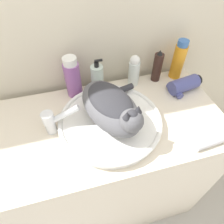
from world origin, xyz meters
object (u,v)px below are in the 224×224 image
cat (113,106)px  hair_dryer (184,85)px  faucet (53,120)px  cream_tube (215,141)px  soap_pump_bottle (97,78)px  lotion_bottle_white (134,70)px  mouthwash_bottle (73,78)px  hairspray_can_black (157,67)px  shampoo_bottle_tall (178,60)px

cat → hair_dryer: size_ratio=2.02×
faucet → cream_tube: 0.65m
cat → soap_pump_bottle: 0.25m
cat → lotion_bottle_white: (0.18, 0.25, -0.04)m
cream_tube → hair_dryer: bearing=83.7°
faucet → hair_dryer: (0.64, 0.09, -0.03)m
mouthwash_bottle → lotion_bottle_white: bearing=-0.0°
hairspray_can_black → mouthwash_bottle: size_ratio=0.85×
mouthwash_bottle → hair_dryer: bearing=-12.6°
lotion_bottle_white → cream_tube: 0.48m
hairspray_can_black → cream_tube: hairspray_can_black is taller
faucet → lotion_bottle_white: (0.41, 0.21, 0.01)m
soap_pump_bottle → cat: bearing=-87.7°
hair_dryer → faucet: bearing=178.1°
faucet → soap_pump_bottle: size_ratio=0.89×
lotion_bottle_white → hair_dryer: bearing=-27.8°
cat → hair_dryer: cat is taller
soap_pump_bottle → faucet: bearing=-137.1°
soap_pump_bottle → cream_tube: (0.38, -0.44, -0.05)m
hairspray_can_black → mouthwash_bottle: bearing=180.0°
shampoo_bottle_tall → cream_tube: shampoo_bottle_tall is taller
hairspray_can_black → cat: bearing=-140.9°
faucet → hair_dryer: size_ratio=0.89×
soap_pump_bottle → shampoo_bottle_tall: size_ratio=0.85×
shampoo_bottle_tall → mouthwash_bottle: 0.54m
cat → mouthwash_bottle: 0.28m
soap_pump_bottle → hair_dryer: (0.41, -0.12, -0.04)m
lotion_bottle_white → hairspray_can_black: bearing=-0.0°
lotion_bottle_white → hair_dryer: (0.22, -0.12, -0.05)m
hairspray_can_black → lotion_bottle_white: hairspray_can_black is taller
faucet → soap_pump_bottle: bearing=50.8°
shampoo_bottle_tall → lotion_bottle_white: size_ratio=1.27×
mouthwash_bottle → hairspray_can_black: bearing=-0.0°
shampoo_bottle_tall → cream_tube: 0.45m
faucet → shampoo_bottle_tall: shampoo_bottle_tall is taller
cat → hairspray_can_black: bearing=110.5°
faucet → cream_tube: bearing=-13.1°
hairspray_can_black → cream_tube: bearing=-81.9°
faucet → shampoo_bottle_tall: bearing=25.6°
hair_dryer → lotion_bottle_white: bearing=142.1°
lotion_bottle_white → cream_tube: bearing=-66.8°
cat → cream_tube: size_ratio=2.01×
shampoo_bottle_tall → hair_dryer: size_ratio=1.18×
hair_dryer → cream_tube: bearing=-106.4°
faucet → cream_tube: faucet is taller
hairspray_can_black → hair_dryer: bearing=-50.3°
hairspray_can_black → lotion_bottle_white: size_ratio=1.06×
soap_pump_bottle → lotion_bottle_white: bearing=0.0°
soap_pump_bottle → mouthwash_bottle: mouthwash_bottle is taller
cream_tube → lotion_bottle_white: bearing=113.2°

